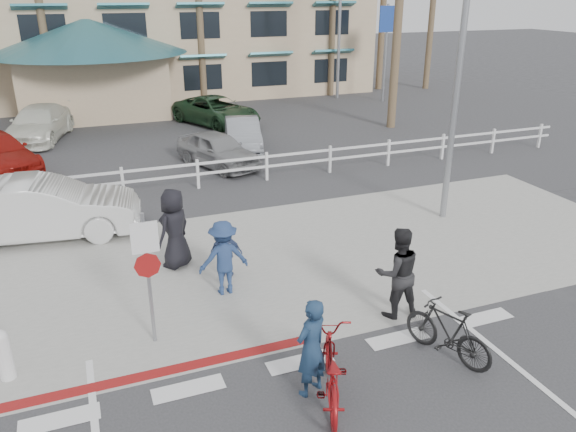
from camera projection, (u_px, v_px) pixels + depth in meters
name	position (u px, v px, depth m)	size (l,w,h in m)	color
ground	(313.00, 383.00, 9.45)	(140.00, 140.00, 0.00)	#333335
sidewalk_plaza	(238.00, 268.00, 13.34)	(22.00, 7.00, 0.01)	gray
cross_street	(200.00, 211.00, 16.80)	(40.00, 5.00, 0.01)	#333335
parking_lot	(153.00, 138.00, 25.01)	(50.00, 16.00, 0.01)	#333335
curb_red	(123.00, 381.00, 9.48)	(7.00, 0.25, 0.02)	maroon
rail_fence	(201.00, 174.00, 18.51)	(29.40, 0.16, 1.00)	silver
sign_post	(148.00, 273.00, 10.04)	(0.50, 0.10, 2.90)	gray
bollard_0	(4.00, 355.00, 9.40)	(0.26, 0.26, 0.95)	silver
streetlight_0	(460.00, 57.00, 14.68)	(0.60, 2.00, 9.00)	gray
streetlight_1	(340.00, 15.00, 32.41)	(0.60, 2.00, 9.50)	gray
info_sign	(385.00, 52.00, 32.08)	(1.20, 0.16, 5.60)	navy
bike_red	(330.00, 370.00, 8.91)	(0.73, 2.08, 1.09)	maroon
rider_red	(311.00, 348.00, 8.93)	(0.63, 0.41, 1.73)	#19304C
bike_black	(448.00, 332.00, 9.93)	(0.50, 1.76, 1.06)	black
rider_black	(398.00, 273.00, 11.10)	(0.93, 0.72, 1.91)	black
pedestrian_a	(224.00, 258.00, 11.98)	(1.08, 0.62, 1.67)	navy
pedestrian_child	(226.00, 252.00, 12.71)	(0.73, 0.30, 1.25)	#354673
pedestrian_b	(174.00, 229.00, 13.09)	(0.95, 0.62, 1.94)	black
car_white_sedan	(43.00, 209.00, 14.71)	(1.71, 4.91, 1.62)	silver
lot_car_2	(218.00, 150.00, 20.74)	(1.52, 3.78, 1.29)	gray
lot_car_3	(243.00, 134.00, 23.04)	(1.34, 3.83, 1.26)	gray
lot_car_4	(39.00, 124.00, 24.39)	(2.02, 4.96, 1.44)	silver
lot_car_5	(216.00, 111.00, 27.15)	(2.24, 4.87, 1.35)	#1B3820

